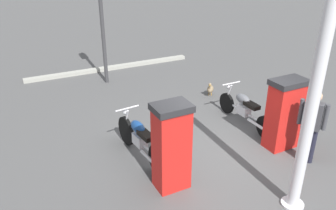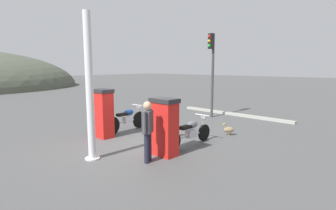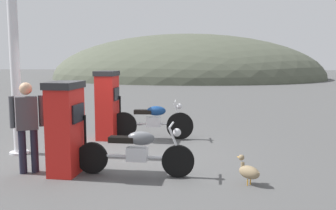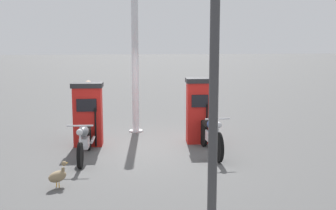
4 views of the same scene
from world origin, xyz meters
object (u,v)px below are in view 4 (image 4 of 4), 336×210
Objects in this scene: canopy_support_pole at (135,68)px; attendant_person at (89,106)px; motorcycle_near_pump at (85,140)px; motorcycle_far_pump at (211,135)px; roadside_traffic_light at (216,39)px; fuel_pump_near at (88,114)px; wandering_duck at (58,176)px; fuel_pump_far at (199,110)px.

attendant_person is at bearing -56.71° from canopy_support_pole.
motorcycle_far_pump reaches higher than motorcycle_near_pump.
roadside_traffic_light is (6.39, 2.08, 1.82)m from attendant_person.
motorcycle_far_pump is at bearing 58.85° from attendant_person.
fuel_pump_near is 1.01× the size of attendant_person.
wandering_duck is 0.12× the size of roadside_traffic_light.
motorcycle_near_pump is at bearing 170.02° from wandering_duck.
wandering_duck is at bearing -4.44° from attendant_person.
fuel_pump_near is 3.21m from wandering_duck.
motorcycle_far_pump is at bearing 69.22° from fuel_pump_near.
fuel_pump_far is 0.81× the size of motorcycle_far_pump.
wandering_duck is (2.00, -3.30, -0.24)m from motorcycle_far_pump.
roadside_traffic_light is (4.46, 2.05, 2.31)m from motorcycle_near_pump.
fuel_pump_near is at bearing -110.78° from motorcycle_far_pump.
fuel_pump_far is at bearing 171.89° from roadside_traffic_light.
fuel_pump_near is at bearing -160.16° from roadside_traffic_light.
canopy_support_pole is (-2.66, -1.71, 1.41)m from motorcycle_far_pump.
fuel_pump_far is at bearing 46.29° from canopy_support_pole.
motorcycle_near_pump is 1.93m from wandering_duck.
wandering_duck is (3.13, -0.32, -0.60)m from fuel_pump_near.
roadside_traffic_light reaches higher than motorcycle_near_pump.
motorcycle_far_pump is 0.52× the size of roadside_traffic_light.
attendant_person is at bearing -121.15° from motorcycle_far_pump.
canopy_support_pole reaches higher than wandering_duck.
canopy_support_pole reaches higher than attendant_person.
fuel_pump_near is 1.30m from motorcycle_near_pump.
motorcycle_near_pump is 4.44× the size of wandering_duck.
roadside_traffic_light is (2.57, 2.38, 2.52)m from wandering_duck.
fuel_pump_far is 2.44m from canopy_support_pole.
canopy_support_pole is at bearing 161.20° from wandering_duck.
wandering_duck is at bearing -18.80° from canopy_support_pole.
wandering_duck is 4.31m from roadside_traffic_light.
motorcycle_far_pump is 1.31× the size of attendant_person.
fuel_pump_near is at bearing 174.11° from wandering_duck.
wandering_duck is (3.82, -0.30, -0.70)m from attendant_person.
wandering_duck is at bearing -58.75° from motorcycle_far_pump.
motorcycle_near_pump is 5.42m from roadside_traffic_light.
roadside_traffic_light is 7.33m from canopy_support_pole.
motorcycle_near_pump is at bearing 1.06° from attendant_person.
motorcycle_near_pump is 1.29× the size of attendant_person.
roadside_traffic_light is at bearing -11.36° from motorcycle_far_pump.
motorcycle_far_pump is at bearing 5.36° from fuel_pump_far.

